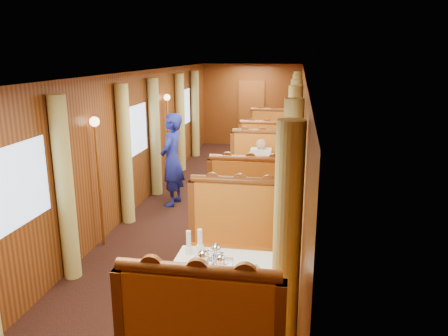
% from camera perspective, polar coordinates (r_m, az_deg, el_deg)
% --- Properties ---
extents(floor, '(3.00, 12.00, 0.01)m').
position_cam_1_polar(floor, '(8.10, -1.09, -5.54)').
color(floor, black).
rests_on(floor, ground).
extents(ceiling, '(3.00, 12.00, 0.01)m').
position_cam_1_polar(ceiling, '(7.60, -1.19, 12.41)').
color(ceiling, silver).
rests_on(ceiling, wall_left).
extents(wall_far, '(3.00, 0.01, 2.50)m').
position_cam_1_polar(wall_far, '(13.63, 3.60, 8.18)').
color(wall_far, brown).
rests_on(wall_far, floor).
extents(wall_left, '(0.01, 12.00, 2.50)m').
position_cam_1_polar(wall_left, '(8.17, -11.55, 3.44)').
color(wall_left, brown).
rests_on(wall_left, floor).
extents(wall_right, '(0.01, 12.00, 2.50)m').
position_cam_1_polar(wall_right, '(7.63, 10.02, 2.72)').
color(wall_right, brown).
rests_on(wall_right, floor).
extents(doorway_far, '(0.80, 0.04, 2.00)m').
position_cam_1_polar(doorway_far, '(13.63, 3.57, 7.12)').
color(doorway_far, brown).
rests_on(doorway_far, floor).
extents(table_near, '(1.05, 0.72, 0.75)m').
position_cam_1_polar(table_near, '(4.70, 0.02, -16.48)').
color(table_near, white).
rests_on(table_near, floor).
extents(banquette_near_aft, '(1.30, 0.55, 1.34)m').
position_cam_1_polar(banquette_near_aft, '(5.56, 1.79, -10.69)').
color(banquette_near_aft, '#B84814').
rests_on(banquette_near_aft, floor).
extents(table_mid, '(1.05, 0.72, 0.75)m').
position_cam_1_polar(table_mid, '(7.88, 4.27, -3.29)').
color(table_mid, white).
rests_on(table_mid, floor).
extents(banquette_mid_fwd, '(1.30, 0.55, 1.34)m').
position_cam_1_polar(banquette_mid_fwd, '(6.91, 3.47, -5.48)').
color(banquette_mid_fwd, '#B84814').
rests_on(banquette_mid_fwd, floor).
extents(banquette_mid_aft, '(1.30, 0.55, 1.34)m').
position_cam_1_polar(banquette_mid_aft, '(8.83, 4.90, -0.97)').
color(banquette_mid_aft, '#B84814').
rests_on(banquette_mid_aft, floor).
extents(table_far, '(1.05, 0.72, 0.75)m').
position_cam_1_polar(table_far, '(11.25, 5.97, 2.19)').
color(table_far, white).
rests_on(table_far, floor).
extents(banquette_far_fwd, '(1.30, 0.55, 1.34)m').
position_cam_1_polar(banquette_far_fwd, '(10.25, 5.60, 1.24)').
color(banquette_far_fwd, '#B84814').
rests_on(banquette_far_fwd, floor).
extents(banquette_far_aft, '(1.30, 0.55, 1.34)m').
position_cam_1_polar(banquette_far_aft, '(12.23, 6.30, 3.44)').
color(banquette_far_aft, '#B84814').
rests_on(banquette_far_aft, floor).
extents(tea_tray, '(0.36, 0.29, 0.01)m').
position_cam_1_polar(tea_tray, '(4.51, -1.08, -12.35)').
color(tea_tray, silver).
rests_on(tea_tray, table_near).
extents(teapot_left, '(0.20, 0.16, 0.15)m').
position_cam_1_polar(teapot_left, '(4.41, -2.74, -12.10)').
color(teapot_left, silver).
rests_on(teapot_left, tea_tray).
extents(teapot_right, '(0.19, 0.17, 0.13)m').
position_cam_1_polar(teapot_right, '(4.36, -0.44, -12.50)').
color(teapot_right, silver).
rests_on(teapot_right, tea_tray).
extents(teapot_back, '(0.18, 0.14, 0.14)m').
position_cam_1_polar(teapot_back, '(4.56, -1.05, -11.18)').
color(teapot_back, silver).
rests_on(teapot_back, tea_tray).
extents(fruit_plate, '(0.24, 0.24, 0.05)m').
position_cam_1_polar(fruit_plate, '(4.37, 3.73, -13.17)').
color(fruit_plate, white).
rests_on(fruit_plate, table_near).
extents(cup_inboard, '(0.08, 0.08, 0.26)m').
position_cam_1_polar(cup_inboard, '(4.69, -4.63, -9.99)').
color(cup_inboard, white).
rests_on(cup_inboard, table_near).
extents(cup_outboard, '(0.08, 0.08, 0.26)m').
position_cam_1_polar(cup_outboard, '(4.72, -3.16, -9.79)').
color(cup_outboard, white).
rests_on(cup_outboard, table_near).
extents(rose_vase_mid, '(0.06, 0.06, 0.36)m').
position_cam_1_polar(rose_vase_mid, '(7.73, 4.27, 0.61)').
color(rose_vase_mid, silver).
rests_on(rose_vase_mid, table_mid).
extents(rose_vase_far, '(0.06, 0.06, 0.36)m').
position_cam_1_polar(rose_vase_far, '(11.13, 6.15, 4.95)').
color(rose_vase_far, silver).
rests_on(rose_vase_far, table_far).
extents(window_left_near, '(0.01, 1.20, 0.90)m').
position_cam_1_polar(window_left_near, '(5.10, -25.60, -2.24)').
color(window_left_near, '#97ADCD').
rests_on(window_left_near, wall_left).
extents(curtain_left_near_b, '(0.22, 0.22, 2.35)m').
position_cam_1_polar(curtain_left_near_b, '(5.75, -20.05, -2.73)').
color(curtain_left_near_b, tan).
rests_on(curtain_left_near_b, floor).
extents(window_right_near, '(0.01, 1.20, 0.90)m').
position_cam_1_polar(window_right_near, '(4.19, 10.01, -4.46)').
color(window_right_near, '#97ADCD').
rests_on(window_right_near, wall_right).
extents(curtain_right_near_a, '(0.22, 0.22, 2.35)m').
position_cam_1_polar(curtain_right_near_a, '(3.58, 8.10, -12.65)').
color(curtain_right_near_a, tan).
rests_on(curtain_right_near_a, floor).
extents(curtain_right_near_b, '(0.22, 0.22, 2.35)m').
position_cam_1_polar(curtain_right_near_b, '(5.02, 8.65, -4.47)').
color(curtain_right_near_b, tan).
rests_on(curtain_right_near_b, floor).
extents(window_left_mid, '(0.01, 1.20, 0.90)m').
position_cam_1_polar(window_left_mid, '(8.12, -11.53, 4.82)').
color(window_left_mid, '#97ADCD').
rests_on(window_left_mid, wall_left).
extents(curtain_left_mid_a, '(0.22, 0.22, 2.35)m').
position_cam_1_polar(curtain_left_mid_a, '(7.43, -12.79, 1.66)').
color(curtain_left_mid_a, tan).
rests_on(curtain_left_mid_a, floor).
extents(curtain_left_mid_b, '(0.22, 0.22, 2.35)m').
position_cam_1_polar(curtain_left_mid_b, '(8.86, -9.01, 3.94)').
color(curtain_left_mid_b, tan).
rests_on(curtain_left_mid_b, floor).
extents(window_right_mid, '(0.01, 1.20, 0.90)m').
position_cam_1_polar(window_right_mid, '(7.59, 9.97, 4.20)').
color(window_right_mid, '#97ADCD').
rests_on(window_right_mid, wall_right).
extents(curtain_right_mid_a, '(0.22, 0.22, 2.35)m').
position_cam_1_polar(curtain_right_mid_a, '(6.88, 9.00, 0.82)').
color(curtain_right_mid_a, tan).
rests_on(curtain_right_mid_a, floor).
extents(curtain_right_mid_b, '(0.22, 0.22, 2.35)m').
position_cam_1_polar(curtain_right_mid_b, '(8.41, 9.17, 3.35)').
color(curtain_right_mid_b, tan).
rests_on(curtain_right_mid_b, floor).
extents(window_left_far, '(0.01, 1.20, 0.90)m').
position_cam_1_polar(window_left_far, '(11.42, -5.24, 7.87)').
color(window_left_far, '#97ADCD').
rests_on(window_left_far, wall_left).
extents(curtain_left_far_a, '(0.22, 0.22, 2.35)m').
position_cam_1_polar(curtain_left_far_a, '(10.69, -5.72, 5.90)').
color(curtain_left_far_a, tan).
rests_on(curtain_left_far_a, floor).
extents(curtain_left_far_b, '(0.22, 0.22, 2.35)m').
position_cam_1_polar(curtain_left_far_b, '(12.18, -3.79, 7.03)').
color(curtain_left_far_b, tan).
rests_on(curtain_left_far_b, floor).
extents(window_right_far, '(0.01, 1.20, 0.90)m').
position_cam_1_polar(window_right_far, '(11.05, 9.96, 7.48)').
color(window_right_far, '#97ADCD').
rests_on(window_right_far, wall_right).
extents(curtain_right_far_a, '(0.22, 0.22, 2.35)m').
position_cam_1_polar(curtain_right_far_a, '(10.31, 9.31, 5.45)').
color(curtain_right_far_a, tan).
rests_on(curtain_right_far_a, floor).
extents(curtain_right_far_b, '(0.22, 0.22, 2.35)m').
position_cam_1_polar(curtain_right_far_b, '(11.86, 9.39, 6.65)').
color(curtain_right_far_b, tan).
rests_on(curtain_right_far_b, floor).
extents(sconce_left_fore, '(0.14, 0.14, 1.95)m').
position_cam_1_polar(sconce_left_fore, '(6.53, -16.24, 1.53)').
color(sconce_left_fore, '#BF8C3F').
rests_on(sconce_left_fore, floor).
extents(sconce_right_fore, '(0.14, 0.14, 1.95)m').
position_cam_1_polar(sconce_right_fore, '(5.89, 9.13, 0.53)').
color(sconce_right_fore, '#BF8C3F').
rests_on(sconce_right_fore, floor).
extents(sconce_left_aft, '(0.14, 0.14, 1.95)m').
position_cam_1_polar(sconce_left_aft, '(9.74, -7.37, 6.23)').
color(sconce_left_aft, '#BF8C3F').
rests_on(sconce_left_aft, floor).
extents(sconce_right_aft, '(0.14, 0.14, 1.95)m').
position_cam_1_polar(sconce_right_aft, '(9.32, 9.42, 5.77)').
color(sconce_right_aft, '#BF8C3F').
rests_on(sconce_right_aft, floor).
extents(steward, '(0.47, 0.67, 1.75)m').
position_cam_1_polar(steward, '(8.23, -6.80, 1.06)').
color(steward, navy).
rests_on(steward, floor).
extents(passenger, '(0.40, 0.44, 0.76)m').
position_cam_1_polar(passenger, '(8.49, 4.80, 0.62)').
color(passenger, beige).
rests_on(passenger, banquette_mid_aft).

